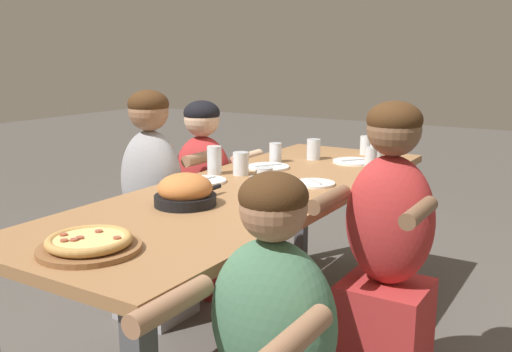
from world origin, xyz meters
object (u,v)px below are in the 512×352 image
drinking_glass_g (258,194)px  diner_near_center (387,261)px  drinking_glass_i (214,162)px  drinking_glass_a (377,151)px  drinking_glass_c (265,182)px  drinking_glass_b (241,164)px  empty_plate_c (314,183)px  diner_far_midright (204,204)px  drinking_glass_f (371,160)px  drinking_glass_h (313,151)px  pizza_board_main (89,244)px  drinking_glass_d (366,146)px  empty_plate_d (353,162)px  diner_far_center (154,215)px  drinking_glass_e (275,153)px  skillet_bowl (185,192)px  empty_plate_b (268,167)px  empty_plate_a (205,181)px

drinking_glass_g → diner_near_center: 0.59m
drinking_glass_i → drinking_glass_a: bearing=-34.7°
drinking_glass_c → drinking_glass_b: bearing=47.6°
empty_plate_c → diner_far_midright: size_ratio=0.17×
drinking_glass_f → drinking_glass_h: 0.40m
drinking_glass_c → diner_far_midright: bearing=53.8°
empty_plate_c → drinking_glass_i: (-0.05, 0.53, 0.05)m
pizza_board_main → drinking_glass_d: size_ratio=2.85×
empty_plate_d → diner_far_center: 1.13m
drinking_glass_a → empty_plate_d: bearing=152.1°
drinking_glass_i → diner_near_center: diner_near_center is taller
drinking_glass_b → drinking_glass_e: size_ratio=1.06×
drinking_glass_b → drinking_glass_a: bearing=-30.2°
drinking_glass_i → diner_far_midright: diner_far_midright is taller
pizza_board_main → drinking_glass_i: drinking_glass_i is taller
drinking_glass_d → diner_far_midright: 1.02m
pizza_board_main → drinking_glass_i: 1.18m
skillet_bowl → empty_plate_d: 1.22m
drinking_glass_c → drinking_glass_e: bearing=26.3°
drinking_glass_f → diner_far_center: (-0.63, 0.94, -0.28)m
empty_plate_c → diner_near_center: size_ratio=0.16×
diner_far_center → drinking_glass_i: bearing=20.6°
empty_plate_b → drinking_glass_d: drinking_glass_d is taller
drinking_glass_d → drinking_glass_b: bearing=160.2°
drinking_glass_a → drinking_glass_d: drinking_glass_a is taller
drinking_glass_i → drinking_glass_h: bearing=-21.4°
pizza_board_main → diner_far_midright: (1.44, 0.65, -0.30)m
pizza_board_main → empty_plate_c: size_ratio=1.67×
pizza_board_main → empty_plate_d: 1.78m
drinking_glass_i → drinking_glass_b: bearing=-65.2°
drinking_glass_e → drinking_glass_f: size_ratio=0.90×
skillet_bowl → drinking_glass_g: size_ratio=2.92×
diner_far_midright → empty_plate_c: bearing=-17.5°
pizza_board_main → empty_plate_b: 1.41m
drinking_glass_e → drinking_glass_h: 0.23m
drinking_glass_d → drinking_glass_g: 1.36m
empty_plate_b → drinking_glass_c: size_ratio=1.90×
empty_plate_d → diner_near_center: bearing=-148.9°
drinking_glass_d → diner_far_midright: diner_far_midright is taller
skillet_bowl → drinking_glass_h: (1.17, 0.00, -0.00)m
drinking_glass_i → diner_far_center: size_ratio=0.12×
skillet_bowl → empty_plate_a: size_ratio=1.77×
diner_far_midright → empty_plate_a: bearing=-52.3°
drinking_glass_a → diner_near_center: 1.06m
drinking_glass_d → drinking_glass_h: 0.37m
empty_plate_a → drinking_glass_b: (0.22, -0.06, 0.05)m
empty_plate_b → diner_far_center: size_ratio=0.18×
pizza_board_main → diner_far_center: 1.23m
drinking_glass_h → diner_far_center: 0.97m
drinking_glass_d → drinking_glass_i: (-0.94, 0.44, 0.01)m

